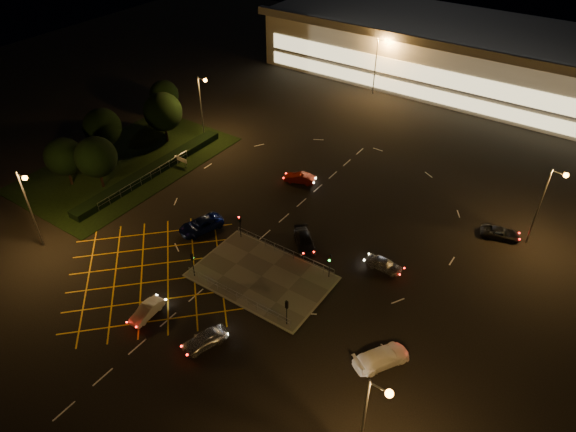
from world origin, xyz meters
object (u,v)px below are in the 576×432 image
Objects in this scene: signal_se at (287,308)px; signal_sw at (192,260)px; car_approach_white at (382,357)px; car_left_blue at (201,225)px; car_circ_red at (300,178)px; car_near_silver at (205,339)px; signal_nw at (240,222)px; signal_ne at (330,261)px; car_east_grey at (500,233)px; car_queue_white at (147,311)px; car_right_silver at (384,264)px; car_far_dkgrey at (305,241)px.

signal_sw is at bearing 0.00° from signal_se.
car_approach_white is at bearing -173.13° from signal_se.
car_left_blue reaches higher than car_circ_red.
car_approach_white is at bearing 47.46° from car_near_silver.
signal_ne is at bearing 0.00° from signal_nw.
signal_ne is at bearing 126.49° from car_east_grey.
car_left_blue is 15.91m from car_circ_red.
car_circ_red is 30.47m from car_approach_white.
car_queue_white is 0.86× the size of car_east_grey.
signal_ne is 21.72m from car_east_grey.
car_right_silver is (21.09, 6.09, -0.07)m from car_left_blue.
car_circ_red is (-12.85, 13.88, -1.69)m from signal_ne.
car_left_blue is at bearing 20.01° from car_approach_white.
signal_ne is at bearing -146.35° from signal_sw.
car_near_silver is 36.28m from car_east_grey.
car_circ_red is (-7.93, 28.14, -0.07)m from car_near_silver.
car_near_silver is (7.08, -14.25, -1.62)m from signal_nw.
signal_se reaches higher than car_east_grey.
car_left_blue is at bearing 155.83° from car_far_dkgrey.
car_approach_white reaches higher than car_far_dkgrey.
signal_sw is at bearing -34.81° from car_left_blue.
car_east_grey is 24.34m from car_approach_white.
car_east_grey is at bearing 34.42° from signal_nw.
car_queue_white is at bearing -129.34° from signal_ne.
signal_se reaches higher than car_right_silver.
signal_se is at bearing -2.69° from car_left_blue.
car_approach_white reaches higher than car_queue_white.
car_left_blue is (-4.79, 13.22, 0.11)m from car_queue_white.
car_queue_white is 0.97× the size of car_right_silver.
signal_sw is 0.79× the size of car_right_silver.
signal_nw is at bearing -33.65° from signal_se.
car_right_silver is at bearing 84.32° from car_near_silver.
signal_ne is at bearing 91.20° from car_near_silver.
signal_se is at bearing -180.00° from signal_sw.
signal_ne reaches higher than car_left_blue.
car_right_silver is at bearing -142.26° from signal_sw.
signal_sw is 1.00× the size of signal_se.
car_east_grey is (25.13, 17.22, -1.74)m from signal_nw.
signal_nw is 0.77× the size of car_circ_red.
signal_nw is at bearing 158.29° from car_far_dkgrey.
signal_nw is at bearing -15.47° from car_circ_red.
signal_sw is 0.77× the size of car_circ_red.
car_approach_white is (9.49, -6.84, -1.59)m from signal_ne.
signal_se is at bearing 136.30° from car_east_grey.
car_approach_white is at bearing 28.17° from car_circ_red.
car_right_silver is (4.23, 4.58, -1.69)m from signal_ne.
car_east_grey is 0.84× the size of car_approach_white.
car_right_silver is (16.23, 4.58, -1.69)m from signal_nw.
signal_sw is at bearing 85.49° from car_queue_white.
car_left_blue is (-4.86, 6.48, -1.62)m from signal_sw.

